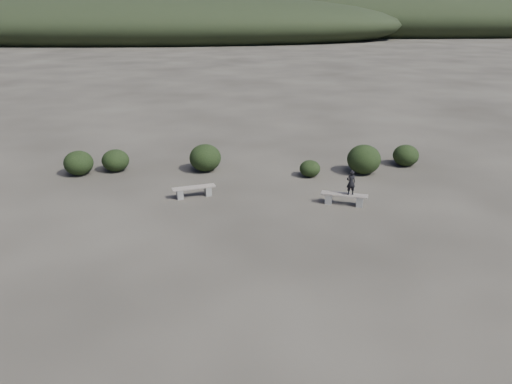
{
  "coord_description": "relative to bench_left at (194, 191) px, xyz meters",
  "views": [
    {
      "loc": [
        -0.68,
        -11.93,
        7.02
      ],
      "look_at": [
        -0.37,
        3.5,
        1.1
      ],
      "focal_mm": 35.0,
      "sensor_mm": 36.0,
      "label": 1
    }
  ],
  "objects": [
    {
      "name": "shrub_c",
      "position": [
        4.71,
        2.3,
        0.11
      ],
      "size": [
        0.89,
        0.89,
        0.71
      ],
      "primitive_type": "ellipsoid",
      "color": "black",
      "rests_on": "ground"
    },
    {
      "name": "shrub_e",
      "position": [
        9.24,
        3.73,
        0.23
      ],
      "size": [
        1.15,
        1.15,
        0.96
      ],
      "primitive_type": "ellipsoid",
      "color": "black",
      "rests_on": "ground"
    },
    {
      "name": "shrub_b",
      "position": [
        0.2,
        3.17,
        0.35
      ],
      "size": [
        1.39,
        1.39,
        1.19
      ],
      "primitive_type": "ellipsoid",
      "color": "black",
      "rests_on": "ground"
    },
    {
      "name": "bench_right",
      "position": [
        5.59,
        -0.9,
        0.01
      ],
      "size": [
        1.73,
        0.82,
        0.42
      ],
      "rotation": [
        0.0,
        0.0,
        -0.28
      ],
      "color": "gray",
      "rests_on": "ground"
    },
    {
      "name": "shrub_f",
      "position": [
        -5.2,
        2.74,
        0.28
      ],
      "size": [
        1.24,
        1.24,
        1.05
      ],
      "primitive_type": "ellipsoid",
      "color": "black",
      "rests_on": "ground"
    },
    {
      "name": "bench_left",
      "position": [
        0.0,
        0.0,
        0.0
      ],
      "size": [
        1.67,
        0.82,
        0.41
      ],
      "rotation": [
        0.0,
        0.0,
        0.31
      ],
      "color": "gray",
      "rests_on": "ground"
    },
    {
      "name": "ground",
      "position": [
        2.7,
        -5.89,
        -0.25
      ],
      "size": [
        1200.0,
        1200.0,
        0.0
      ],
      "primitive_type": "plane",
      "color": "#2F2A24",
      "rests_on": "ground"
    },
    {
      "name": "seated_person",
      "position": [
        5.79,
        -0.96,
        0.64
      ],
      "size": [
        0.37,
        0.28,
        0.93
      ],
      "primitive_type": "imported",
      "rotation": [
        0.0,
        0.0,
        3.32
      ],
      "color": "black",
      "rests_on": "bench_right"
    },
    {
      "name": "shrub_d",
      "position": [
        7.09,
        2.68,
        0.38
      ],
      "size": [
        1.45,
        1.45,
        1.26
      ],
      "primitive_type": "ellipsoid",
      "color": "black",
      "rests_on": "ground"
    },
    {
      "name": "shrub_a",
      "position": [
        -3.74,
        3.22,
        0.23
      ],
      "size": [
        1.18,
        1.18,
        0.96
      ],
      "primitive_type": "ellipsoid",
      "color": "black",
      "rests_on": "ground"
    }
  ]
}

